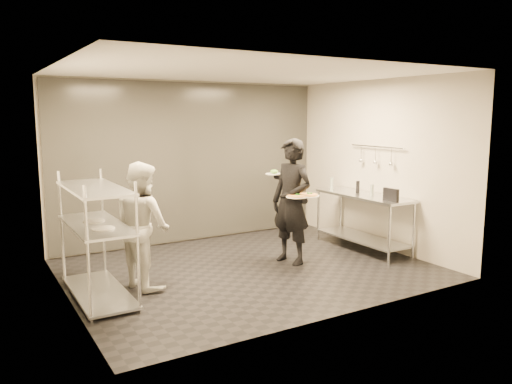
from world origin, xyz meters
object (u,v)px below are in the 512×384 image
pizza_plate_near (297,196)px  bottle_dark (358,187)px  bottle_green (332,184)px  pizza_plate_far (307,195)px  pass_rack (97,235)px  pos_monitor (391,195)px  bottle_clear (372,190)px  chef (143,225)px  salad_plate (274,173)px  prep_counter (363,212)px  waiter (292,201)px

pizza_plate_near → bottle_dark: size_ratio=1.52×
bottle_green → pizza_plate_far: bearing=-143.9°
pass_rack → pos_monitor: 4.28m
pos_monitor → bottle_clear: bearing=75.0°
chef → salad_plate: bearing=-97.0°
prep_counter → pizza_plate_near: 1.63m
bottle_green → pos_monitor: bearing=-87.2°
prep_counter → bottle_dark: 0.42m
waiter → pizza_plate_near: 0.28m
chef → pizza_plate_far: chef is taller
bottle_green → pass_rack: bearing=-171.7°
pizza_plate_near → pos_monitor: 1.50m
salad_plate → bottle_green: 1.45m
prep_counter → bottle_green: size_ratio=7.90×
pizza_plate_far → bottle_clear: 1.36m
prep_counter → pizza_plate_far: bearing=-169.9°
waiter → pos_monitor: (1.35, -0.68, 0.08)m
salad_plate → bottle_green: bearing=12.4°
pass_rack → waiter: 2.86m
pizza_plate_far → bottle_dark: (1.33, 0.38, -0.03)m
pizza_plate_near → pizza_plate_far: bearing=11.1°
prep_counter → waiter: (-1.47, -0.04, 0.31)m
pos_monitor → pizza_plate_near: bearing=162.6°
pass_rack → bottle_dark: pass_rack is taller
prep_counter → waiter: bearing=-178.5°
waiter → bottle_green: waiter is taller
pos_monitor → bottle_clear: 0.57m
salad_plate → bottle_dark: salad_plate is taller
pass_rack → prep_counter: 4.33m
bottle_green → salad_plate: bearing=-167.6°
salad_plate → bottle_dark: (1.57, -0.15, -0.32)m
waiter → chef: waiter is taller
salad_plate → bottle_green: size_ratio=1.16×
chef → bottle_dark: (3.73, 0.08, 0.21)m
pizza_plate_near → bottle_clear: size_ratio=1.72×
waiter → pizza_plate_far: (0.14, -0.20, 0.11)m
waiter → pizza_plate_near: size_ratio=5.95×
chef → pizza_plate_far: (2.40, -0.30, 0.23)m
pizza_plate_near → bottle_green: bottle_green is taller
prep_counter → bottle_dark: bearing=90.6°
bottle_dark → pizza_plate_far: bearing=-164.0°
pos_monitor → waiter: bearing=152.9°
pos_monitor → bottle_clear: (0.15, 0.56, -0.01)m
bottle_dark → pizza_plate_near: bearing=-164.7°
pos_monitor → bottle_dark: 0.87m
prep_counter → bottle_clear: bottle_clear is taller
pizza_plate_far → pizza_plate_near: bearing=-168.9°
waiter → salad_plate: bearing=-179.7°
prep_counter → pizza_plate_near: size_ratio=5.71×
bottle_green → bottle_clear: 0.79m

